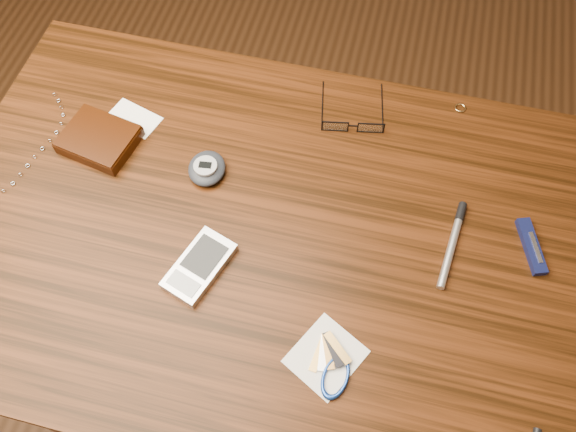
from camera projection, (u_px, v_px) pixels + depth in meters
The scene contains 10 objects.
ground at pixel (266, 354), 1.54m from camera, with size 3.80×3.80×0.00m, color #472814.
desk at pixel (253, 254), 0.97m from camera, with size 1.00×0.70×0.75m.
wallet_and_card at pixel (100, 139), 0.95m from camera, with size 0.15×0.16×0.03m.
eyeglasses at pixel (353, 124), 0.96m from camera, with size 0.13×0.13×0.02m.
gold_ring at pixel (460, 108), 0.99m from camera, with size 0.02×0.02×0.00m, color tan.
pda_phone at pixel (199, 266), 0.84m from camera, with size 0.09×0.13×0.02m.
pedometer at pixel (207, 168), 0.92m from camera, with size 0.07×0.08×0.03m.
notepad_keys at pixel (331, 366), 0.77m from camera, with size 0.12×0.12×0.01m.
pocket_knife at pixel (531, 246), 0.86m from camera, with size 0.05×0.09×0.01m.
silver_pen at pixel (454, 238), 0.86m from camera, with size 0.03×0.15×0.01m.
Camera 1 is at (0.16, -0.38, 1.53)m, focal length 35.00 mm.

